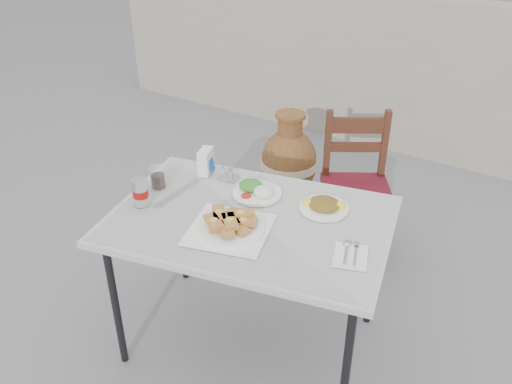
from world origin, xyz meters
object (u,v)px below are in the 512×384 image
Objects in this scene: cola_glass at (158,178)px; salad_rice_plate at (257,190)px; salad_chopped_plate at (324,205)px; condiment_caddy at (228,175)px; pide_plate at (229,224)px; napkin_holder at (206,162)px; terracotta_urn at (289,163)px; soda_can at (140,192)px; cafe_table at (250,227)px; chair at (356,186)px.

salad_rice_plate is at bearing 23.96° from cola_glass.
condiment_caddy is (-0.50, 0.00, 0.00)m from salad_chopped_plate.
salad_chopped_plate is 0.77m from cola_glass.
napkin_holder reaches higher than pide_plate.
pide_plate is 1.47m from terracotta_urn.
soda_can is (-0.69, -0.39, 0.04)m from salad_chopped_plate.
cola_glass is (-0.42, -0.19, 0.02)m from salad_rice_plate.
cafe_table is 10.71× the size of napkin_holder.
soda_can reaches higher than salad_rice_plate.
terracotta_urn is at bearing 126.05° from salad_chopped_plate.
terracotta_urn is (-0.08, 0.99, -0.47)m from napkin_holder.
salad_rice_plate is at bearing -14.82° from condiment_caddy.
cafe_table is 10.73× the size of soda_can.
soda_can is at bearing -150.45° from salad_chopped_plate.
salad_rice_plate is at bearing 41.98° from soda_can.
chair is at bearing 37.25° from napkin_holder.
soda_can is at bearing -75.96° from cola_glass.
soda_can is 0.16m from cola_glass.
condiment_caddy is (-0.19, 0.05, 0.00)m from salad_rice_plate.
soda_can and napkin_holder have the same top height.
cafe_table is 14.95× the size of condiment_caddy.
soda_can is 0.44m from condiment_caddy.
cola_glass is at bearing 166.80° from pide_plate.
salad_chopped_plate is at bearing 9.12° from salad_rice_plate.
salad_chopped_plate is at bearing 29.55° from soda_can.
cafe_table is at bearing -135.82° from salad_chopped_plate.
cafe_table is at bearing 80.57° from pide_plate.
cola_glass is 0.33m from condiment_caddy.
cafe_table is 0.97m from chair.
terracotta_urn is (-0.71, 0.97, -0.43)m from salad_chopped_plate.
cafe_table is at bearing -127.36° from chair.
pide_plate reaches higher than salad_rice_plate.
cafe_table is 0.33m from salad_chopped_plate.
soda_can is 0.15× the size of chair.
condiment_caddy is (0.19, 0.39, -0.04)m from soda_can.
pide_plate is 0.47× the size of chair.
chair is at bearing 83.43° from pide_plate.
soda_can is 1.21× the size of cola_glass.
salad_rice_plate is 0.84m from chair.
condiment_caddy is at bearing 139.81° from cafe_table.
soda_can is 1.45m from terracotta_urn.
condiment_caddy is (0.12, 0.01, -0.04)m from napkin_holder.
napkin_holder is (0.11, 0.22, 0.02)m from cola_glass.
soda_can reaches higher than cafe_table.
chair reaches higher than pide_plate.
cafe_table is 3.32× the size of pide_plate.
pide_plate is 0.31m from salad_rice_plate.
soda_can reaches higher than condiment_caddy.
terracotta_urn is (-0.01, 1.37, -0.47)m from soda_can.
pide_plate is 0.44m from soda_can.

